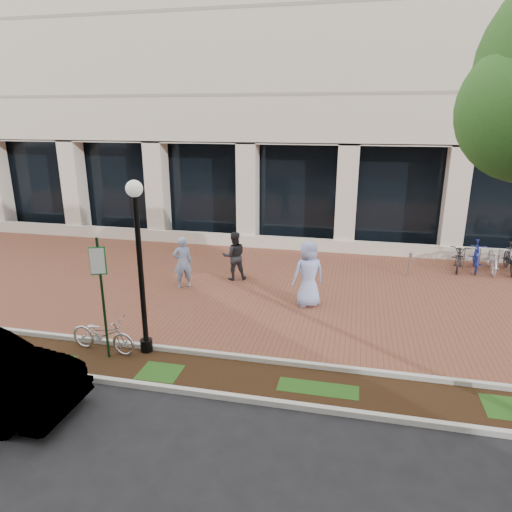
% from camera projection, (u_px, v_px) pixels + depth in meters
% --- Properties ---
extents(ground, '(120.00, 120.00, 0.00)m').
position_uv_depth(ground, '(273.00, 288.00, 14.42)').
color(ground, black).
rests_on(ground, ground).
extents(brick_plaza, '(40.00, 9.00, 0.01)m').
position_uv_depth(brick_plaza, '(273.00, 288.00, 14.42)').
color(brick_plaza, brown).
rests_on(brick_plaza, ground).
extents(planting_strip, '(40.00, 1.50, 0.01)m').
position_uv_depth(planting_strip, '(227.00, 377.00, 9.52)').
color(planting_strip, black).
rests_on(planting_strip, ground).
extents(curb_plaza_side, '(40.00, 0.12, 0.12)m').
position_uv_depth(curb_plaza_side, '(237.00, 357.00, 10.20)').
color(curb_plaza_side, '#BBBAB0').
rests_on(curb_plaza_side, ground).
extents(curb_street_side, '(40.00, 0.12, 0.12)m').
position_uv_depth(curb_street_side, '(217.00, 395.00, 8.80)').
color(curb_street_side, '#BBBAB0').
rests_on(curb_street_side, ground).
extents(near_office_building, '(40.00, 12.12, 16.00)m').
position_uv_depth(near_office_building, '(317.00, 7.00, 21.22)').
color(near_office_building, beige).
rests_on(near_office_building, ground).
extents(parking_sign, '(0.34, 0.07, 2.80)m').
position_uv_depth(parking_sign, '(101.00, 285.00, 9.78)').
color(parking_sign, '#14371B').
rests_on(parking_sign, ground).
extents(lamppost, '(0.36, 0.36, 3.96)m').
position_uv_depth(lamppost, '(140.00, 259.00, 9.91)').
color(lamppost, black).
rests_on(lamppost, ground).
extents(locked_bicycle, '(1.73, 0.78, 0.88)m').
position_uv_depth(locked_bicycle, '(103.00, 334.00, 10.44)').
color(locked_bicycle, '#B6B6BB').
rests_on(locked_bicycle, ground).
extents(pedestrian_left, '(0.72, 0.65, 1.65)m').
position_uv_depth(pedestrian_left, '(183.00, 262.00, 14.28)').
color(pedestrian_left, '#88A0CC').
rests_on(pedestrian_left, ground).
extents(pedestrian_mid, '(0.97, 0.87, 1.63)m').
position_uv_depth(pedestrian_mid, '(234.00, 256.00, 15.00)').
color(pedestrian_mid, '#2B2A2F').
rests_on(pedestrian_mid, ground).
extents(pedestrian_right, '(1.11, 0.99, 1.90)m').
position_uv_depth(pedestrian_right, '(308.00, 274.00, 12.86)').
color(pedestrian_right, '#99A8E4').
rests_on(pedestrian_right, ground).
extents(bollard, '(0.12, 0.12, 0.90)m').
position_uv_depth(bollard, '(410.00, 263.00, 15.38)').
color(bollard, '#B0B0B4').
rests_on(bollard, ground).
extents(bike_rack_cluster, '(3.54, 1.91, 1.06)m').
position_uv_depth(bike_rack_cluster, '(501.00, 258.00, 15.79)').
color(bike_rack_cluster, black).
rests_on(bike_rack_cluster, ground).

